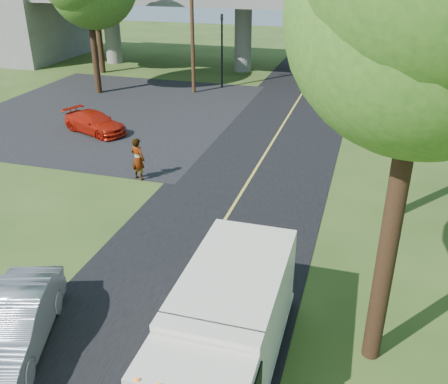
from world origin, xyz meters
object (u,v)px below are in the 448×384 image
at_px(silver_sedan, 13,325).
at_px(utility_pole, 192,26).
at_px(red_sedan, 95,123).
at_px(step_van, 227,327).
at_px(pedestrian, 138,159).
at_px(traffic_signal, 222,43).

bearing_deg(silver_sedan, utility_pole, 80.45).
height_order(red_sedan, silver_sedan, silver_sedan).
xyz_separation_m(utility_pole, red_sedan, (-2.32, -9.81, -4.01)).
height_order(step_van, red_sedan, step_van).
bearing_deg(step_van, pedestrian, 124.98).
relative_size(step_van, red_sedan, 1.54).
distance_m(step_van, pedestrian, 11.99).
bearing_deg(silver_sedan, pedestrian, 79.18).
xyz_separation_m(traffic_signal, step_van, (8.20, -26.65, -1.79)).
height_order(utility_pole, pedestrian, utility_pole).
xyz_separation_m(red_sedan, silver_sedan, (6.62, -15.53, 0.14)).
bearing_deg(silver_sedan, step_van, -11.85).
relative_size(traffic_signal, silver_sedan, 1.19).
height_order(utility_pole, step_van, utility_pole).
relative_size(utility_pole, red_sedan, 2.24).
bearing_deg(traffic_signal, red_sedan, -107.93).
bearing_deg(step_van, utility_pole, 111.06).
height_order(step_van, pedestrian, step_van).
xyz_separation_m(traffic_signal, utility_pole, (-1.50, -2.00, 1.40)).
height_order(traffic_signal, red_sedan, traffic_signal).
xyz_separation_m(utility_pole, step_van, (9.70, -24.65, -3.19)).
height_order(utility_pole, silver_sedan, utility_pole).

